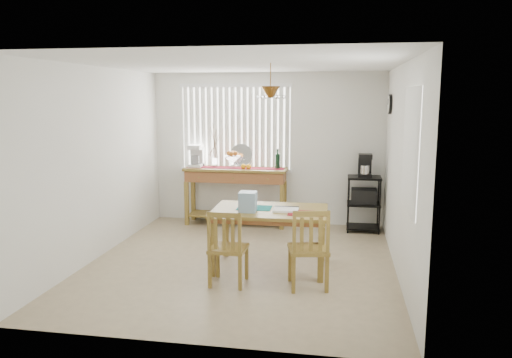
% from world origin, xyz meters
% --- Properties ---
extents(ground, '(4.00, 4.50, 0.01)m').
position_xyz_m(ground, '(0.00, 0.00, -0.01)').
color(ground, tan).
extents(room_shell, '(4.20, 4.70, 2.70)m').
position_xyz_m(room_shell, '(0.00, 0.02, 1.69)').
color(room_shell, white).
rests_on(room_shell, ground).
extents(sideboard, '(1.76, 0.49, 0.99)m').
position_xyz_m(sideboard, '(-0.49, 1.98, 0.74)').
color(sideboard, olive).
rests_on(sideboard, ground).
extents(sideboard_items, '(1.67, 0.42, 0.76)m').
position_xyz_m(sideboard_items, '(-0.80, 2.00, 1.14)').
color(sideboard_items, maroon).
rests_on(sideboard_items, sideboard).
extents(wire_cart, '(0.53, 0.43, 0.91)m').
position_xyz_m(wire_cart, '(1.66, 1.92, 0.55)').
color(wire_cart, black).
rests_on(wire_cart, ground).
extents(cart_items, '(0.21, 0.26, 0.37)m').
position_xyz_m(cart_items, '(1.66, 1.93, 1.08)').
color(cart_items, black).
rests_on(cart_items, wire_cart).
extents(dining_table, '(1.47, 0.96, 0.78)m').
position_xyz_m(dining_table, '(0.40, -0.13, 0.69)').
color(dining_table, olive).
rests_on(dining_table, ground).
extents(table_items, '(1.12, 0.51, 0.25)m').
position_xyz_m(table_items, '(0.26, -0.25, 0.87)').
color(table_items, '#14716F').
rests_on(table_items, dining_table).
extents(chair_left, '(0.43, 0.43, 0.91)m').
position_xyz_m(chair_left, '(-0.00, -0.79, 0.45)').
color(chair_left, olive).
rests_on(chair_left, ground).
extents(chair_right, '(0.52, 0.52, 0.95)m').
position_xyz_m(chair_right, '(0.94, -0.73, 0.47)').
color(chair_right, olive).
rests_on(chair_right, ground).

